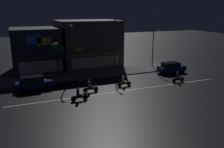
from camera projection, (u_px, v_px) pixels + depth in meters
ground_plane at (125, 91)px, 28.79m from camera, size 140.00×140.00×0.00m
lane_divider_stripe at (125, 91)px, 28.79m from camera, size 27.02×0.16×0.01m
sidewalk_far at (101, 73)px, 36.68m from camera, size 28.44×4.86×0.14m
storefront_left_block at (88, 43)px, 41.47m from camera, size 10.26×8.22×7.80m
storefront_center_block at (37, 49)px, 38.11m from camera, size 7.72×7.41×6.76m
streetlamp_west at (70, 47)px, 33.19m from camera, size 0.44×1.64×7.42m
streetlamp_mid at (115, 42)px, 36.03m from camera, size 0.44×1.64×7.90m
streetlamp_east at (154, 44)px, 39.61m from camera, size 0.44×1.64×6.33m
pedestrian_on_sidewalk at (115, 68)px, 36.31m from camera, size 0.38×0.38×1.74m
street_tree at (57, 50)px, 33.68m from camera, size 2.17×2.17×4.93m
parked_car_near_kerb at (34, 82)px, 29.21m from camera, size 4.30×1.98×1.67m
parked_car_trailing at (171, 67)px, 36.85m from camera, size 4.30×1.98×1.67m
motorcycle_lead at (124, 82)px, 30.29m from camera, size 1.90×0.60×1.52m
motorcycle_following at (178, 78)px, 32.08m from camera, size 1.90×0.60×1.52m
motorcycle_opposite_lane at (90, 87)px, 28.19m from camera, size 1.90×0.60×1.52m
motorcycle_trailing_far at (79, 95)px, 25.48m from camera, size 1.90×0.60×1.52m
traffic_cone at (80, 80)px, 32.44m from camera, size 0.36×0.36×0.55m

